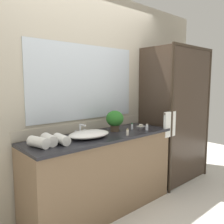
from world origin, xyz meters
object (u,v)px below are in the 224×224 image
object	(u,v)px
amenity_bottle_shampoo	(147,127)
rolled_towel_middle	(49,140)
faucet	(81,131)
potted_plant	(115,119)
sink_basin	(89,134)
amenity_bottle_conditioner	(132,126)
amenity_bottle_body_wash	(127,132)
rolled_towel_near_edge	(39,142)
rolled_towel_far_edge	(62,139)
soap_dish	(141,126)

from	to	relation	value
amenity_bottle_shampoo	rolled_towel_middle	distance (m)	1.25
faucet	potted_plant	distance (m)	0.46
sink_basin	amenity_bottle_conditioner	world-z (taller)	amenity_bottle_conditioner
faucet	rolled_towel_middle	xyz separation A→B (m)	(-0.47, -0.17, 0.01)
amenity_bottle_body_wash	potted_plant	bearing A→B (deg)	78.87
amenity_bottle_body_wash	rolled_towel_near_edge	size ratio (longest dim) A/B	0.36
amenity_bottle_body_wash	rolled_towel_far_edge	distance (m)	0.76
rolled_towel_near_edge	amenity_bottle_conditioner	bearing A→B (deg)	0.54
potted_plant	amenity_bottle_shampoo	world-z (taller)	potted_plant
amenity_bottle_shampoo	rolled_towel_far_edge	world-z (taller)	rolled_towel_far_edge
amenity_bottle_conditioner	rolled_towel_near_edge	xyz separation A→B (m)	(-1.25, -0.01, 0.01)
potted_plant	rolled_towel_near_edge	bearing A→B (deg)	-175.66
amenity_bottle_shampoo	rolled_towel_middle	bearing A→B (deg)	172.60
potted_plant	amenity_bottle_shampoo	distance (m)	0.42
amenity_bottle_conditioner	rolled_towel_near_edge	bearing A→B (deg)	-179.46
potted_plant	sink_basin	bearing A→B (deg)	-171.76
soap_dish	rolled_towel_near_edge	world-z (taller)	rolled_towel_near_edge
soap_dish	amenity_bottle_body_wash	world-z (taller)	amenity_bottle_body_wash
potted_plant	amenity_bottle_body_wash	bearing A→B (deg)	-101.13
amenity_bottle_shampoo	amenity_bottle_body_wash	bearing A→B (deg)	-173.33
sink_basin	amenity_bottle_body_wash	distance (m)	0.43
sink_basin	faucet	distance (m)	0.17
rolled_towel_near_edge	rolled_towel_far_edge	distance (m)	0.22
sink_basin	faucet	size ratio (longest dim) A/B	2.81
faucet	soap_dish	xyz separation A→B (m)	(0.89, -0.12, -0.03)
sink_basin	amenity_bottle_body_wash	xyz separation A→B (m)	(0.38, -0.21, -0.00)
sink_basin	rolled_towel_middle	distance (m)	0.47
faucet	amenity_bottle_shampoo	distance (m)	0.84
sink_basin	amenity_bottle_shampoo	bearing A→B (deg)	-11.82
amenity_bottle_body_wash	amenity_bottle_conditioner	xyz separation A→B (m)	(0.29, 0.20, 0.00)
amenity_bottle_body_wash	sink_basin	bearing A→B (deg)	151.37
sink_basin	amenity_bottle_conditioner	size ratio (longest dim) A/B	5.85
potted_plant	amenity_bottle_conditioner	world-z (taller)	potted_plant
rolled_towel_middle	rolled_towel_far_edge	bearing A→B (deg)	-21.46
amenity_bottle_conditioner	rolled_towel_near_edge	world-z (taller)	rolled_towel_near_edge
soap_dish	amenity_bottle_shampoo	world-z (taller)	amenity_bottle_shampoo
rolled_towel_near_edge	sink_basin	bearing A→B (deg)	1.41
amenity_bottle_body_wash	amenity_bottle_shampoo	bearing A→B (deg)	6.67
amenity_bottle_conditioner	sink_basin	bearing A→B (deg)	179.78
sink_basin	rolled_towel_near_edge	size ratio (longest dim) A/B	2.21
potted_plant	amenity_bottle_body_wash	world-z (taller)	potted_plant
amenity_bottle_shampoo	sink_basin	bearing A→B (deg)	168.18
sink_basin	rolled_towel_far_edge	bearing A→B (deg)	-173.11
soap_dish	amenity_bottle_body_wash	size ratio (longest dim) A/B	1.30
rolled_towel_far_edge	amenity_bottle_conditioner	bearing A→B (deg)	2.27
rolled_towel_middle	amenity_bottle_body_wash	bearing A→B (deg)	-13.69
faucet	sink_basin	bearing A→B (deg)	-90.00
rolled_towel_near_edge	rolled_towel_middle	xyz separation A→B (m)	(0.11, 0.01, 0.00)
faucet	rolled_towel_near_edge	size ratio (longest dim) A/B	0.79
soap_dish	amenity_bottle_body_wash	xyz separation A→B (m)	(-0.51, -0.25, 0.02)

